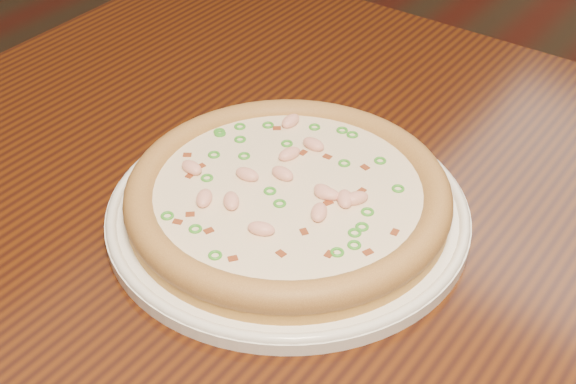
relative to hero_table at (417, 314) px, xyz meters
The scene contains 4 objects.
ground 0.92m from the hero_table, 108.84° to the left, with size 9.00×9.00×0.00m, color black.
hero_table is the anchor object (origin of this frame).
plate 0.17m from the hero_table, 157.38° to the right, with size 0.33×0.33×0.02m.
pizza 0.18m from the hero_table, 157.41° to the right, with size 0.30×0.30×0.03m.
Camera 1 is at (0.42, -1.13, 1.23)m, focal length 50.00 mm.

